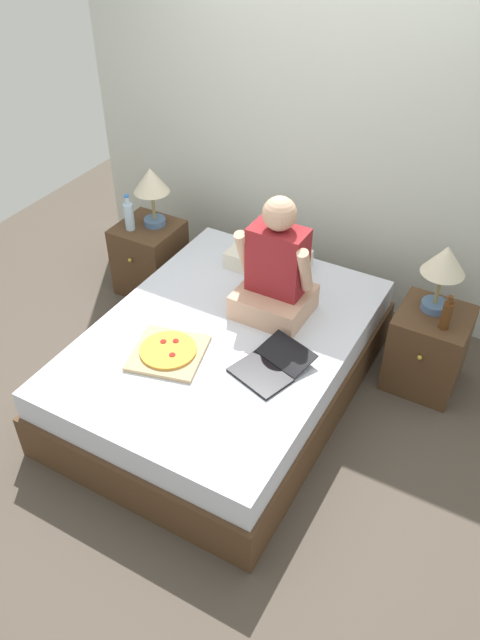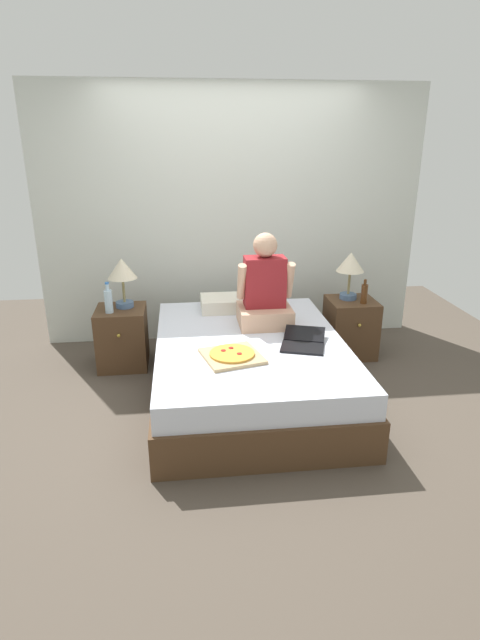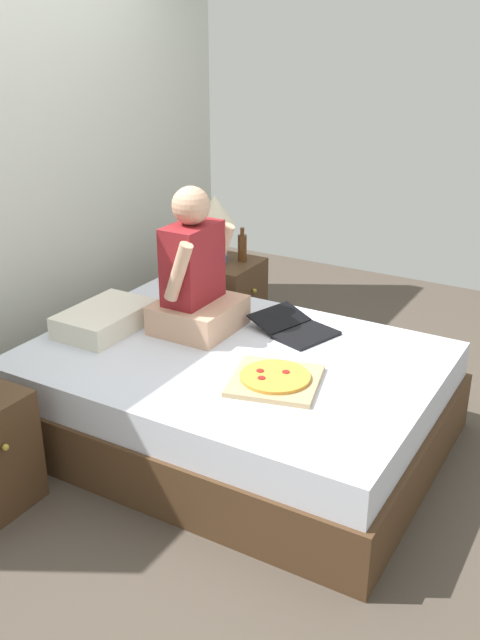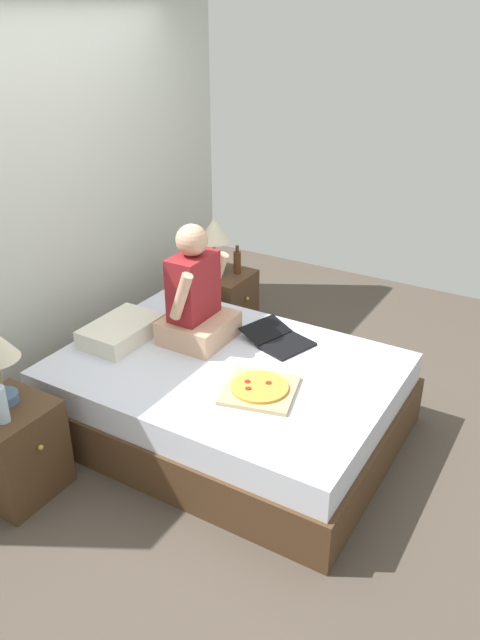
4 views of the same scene
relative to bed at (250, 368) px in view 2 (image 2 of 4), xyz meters
name	(u,v)px [view 2 (image 2 of 4)]	position (x,y,z in m)	size (l,w,h in m)	color
ground_plane	(249,395)	(0.00, 0.00, -0.24)	(5.80, 5.80, 0.00)	#4C4238
wall_back	(231,217)	(0.00, 1.40, 1.01)	(3.80, 0.12, 2.50)	silver
bed	(250,368)	(0.00, 0.00, 0.00)	(1.51, 2.07, 0.49)	#4C331E
nightstand_left	(122,337)	(-1.08, 0.71, 0.03)	(0.44, 0.47, 0.55)	#4C331E
lamp_on_left_nightstand	(122,272)	(-1.04, 0.76, 0.63)	(0.26, 0.26, 0.45)	#4C6B93
water_bottle	(108,300)	(-1.16, 0.62, 0.42)	(0.07, 0.07, 0.28)	silver
nightstand_right	(350,327)	(1.08, 0.71, 0.03)	(0.44, 0.47, 0.55)	#4C331E
lamp_on_right_nightstand	(350,265)	(1.05, 0.76, 0.63)	(0.26, 0.26, 0.45)	#4C6B93
beer_bottle	(364,293)	(1.15, 0.61, 0.40)	(0.06, 0.06, 0.23)	#512D14
pillow	(229,303)	(-0.09, 0.76, 0.31)	(0.52, 0.34, 0.12)	silver
person_seated	(265,292)	(0.17, 0.34, 0.54)	(0.47, 0.40, 0.78)	tan
laptop	(303,343)	(0.39, -0.17, 0.27)	(0.43, 0.49, 0.07)	black
pizza_box	(232,355)	(-0.17, -0.33, 0.27)	(0.49, 0.49, 0.05)	tan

